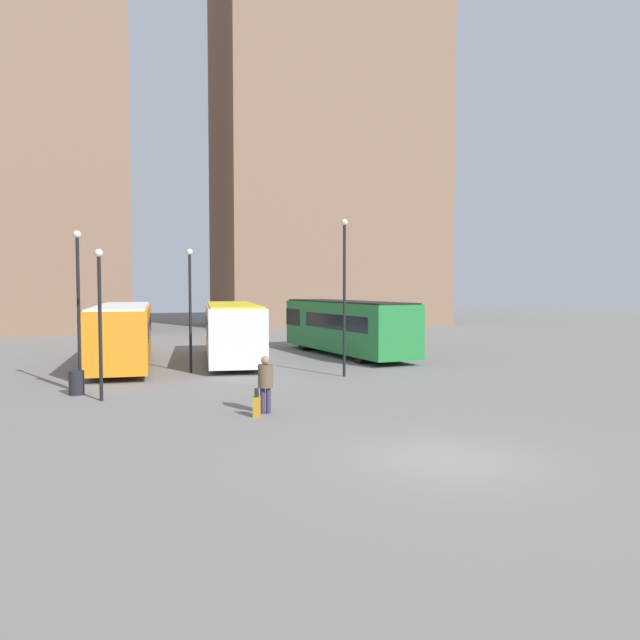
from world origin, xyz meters
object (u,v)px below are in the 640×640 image
Objects in this scene: suitcase at (257,406)px; lamp_post_3 at (190,300)px; bus_0 at (123,332)px; bus_2 at (346,326)px; lamp_post_0 at (78,298)px; lamp_post_2 at (100,311)px; lamp_post_1 at (344,286)px; bus_1 at (232,330)px; trash_bin at (77,383)px; traveler at (265,379)px.

suitcase is 10.44m from lamp_post_3.
bus_0 is 11.84m from bus_2.
lamp_post_0 is at bearing -141.80° from lamp_post_3.
lamp_post_0 is 2.32m from lamp_post_2.
lamp_post_2 is (-1.15, -9.77, 1.42)m from bus_0.
lamp_post_0 is 0.88× the size of lamp_post_1.
lamp_post_2 is at bearing 155.05° from bus_1.
lamp_post_3 is at bearing 110.15° from bus_2.
lamp_post_3 is at bearing 150.85° from lamp_post_1.
bus_2 is 1.74× the size of lamp_post_1.
lamp_post_2 reaches higher than suitcase.
lamp_post_0 is 5.75m from lamp_post_3.
bus_0 is 2.13× the size of lamp_post_0.
trash_bin is at bearing -99.15° from lamp_post_0.
bus_1 is 11.68m from lamp_post_2.
bus_0 is at bearing 28.58° from suitcase.
traveler is 0.89m from suitcase.
lamp_post_0 is at bearing 57.24° from traveler.
suitcase is 0.15× the size of lamp_post_0.
bus_0 is 1.87× the size of lamp_post_1.
lamp_post_0 is (-7.20, -7.42, 1.82)m from bus_1.
bus_1 is at bearing 88.69° from bus_2.
lamp_post_0 is (-4.95, 6.46, 3.12)m from suitcase.
lamp_post_2 is 0.93× the size of lamp_post_3.
trash_bin is (-10.59, -0.89, -3.42)m from lamp_post_1.
bus_2 is 13.48× the size of suitcase.
lamp_post_0 is 6.87× the size of trash_bin.
suitcase is 0.13× the size of lamp_post_1.
trash_bin is (-0.80, 1.51, -2.60)m from lamp_post_2.
lamp_post_3 is at bearing 20.88° from traveler.
bus_2 is at bearing 67.07° from lamp_post_1.
bus_1 is at bearing 47.88° from trash_bin.
bus_2 is 16.24m from traveler.
bus_2 reaches higher than suitcase.
traveler is (-8.37, -13.90, -0.62)m from bus_2.
lamp_post_2 is 6.89m from lamp_post_3.
lamp_post_2 reaches higher than bus_1.
traveler is at bearing -129.26° from lamp_post_1.
lamp_post_1 is (8.63, -7.37, 2.25)m from bus_0.
traveler is 6.38m from lamp_post_2.
bus_2 is at bearing -83.39° from bus_0.
bus_2 reaches higher than trash_bin.
bus_2 is 2.29× the size of lamp_post_2.
bus_1 is at bearing 45.85° from lamp_post_0.
suitcase is at bearing 151.06° from traveler.
bus_2 is (11.83, 0.21, 0.05)m from bus_0.
bus_1 is 10.50m from lamp_post_0.
bus_1 is 14.12m from suitcase.
suitcase is 7.69m from trash_bin.
traveler is at bearing -85.27° from lamp_post_3.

